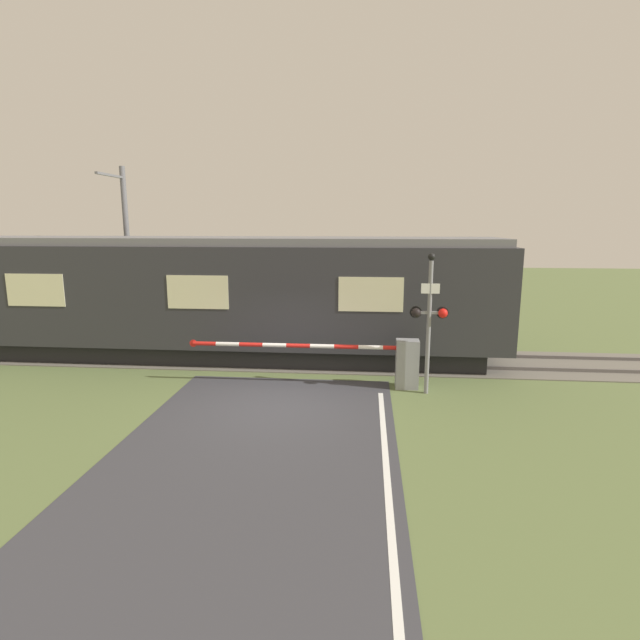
% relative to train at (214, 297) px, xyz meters
% --- Properties ---
extents(ground_plane, '(80.00, 80.00, 0.00)m').
position_rel_train_xyz_m(ground_plane, '(2.81, -4.16, -2.00)').
color(ground_plane, '#5B6B3D').
extents(track_bed, '(36.00, 3.20, 0.13)m').
position_rel_train_xyz_m(track_bed, '(2.81, 0.00, -1.98)').
color(track_bed, '#666056').
rests_on(track_bed, ground_plane).
extents(train, '(18.31, 3.04, 3.91)m').
position_rel_train_xyz_m(train, '(0.00, 0.00, 0.00)').
color(train, black).
rests_on(train, ground_plane).
extents(crossing_barrier, '(6.24, 0.44, 1.32)m').
position_rel_train_xyz_m(crossing_barrier, '(5.53, -2.59, -1.27)').
color(crossing_barrier, gray).
rests_on(crossing_barrier, ground_plane).
extents(signal_post, '(0.97, 0.26, 3.62)m').
position_rel_train_xyz_m(signal_post, '(6.50, -2.98, 0.05)').
color(signal_post, gray).
rests_on(signal_post, ground_plane).
extents(catenary_pole, '(0.20, 1.90, 6.37)m').
position_rel_train_xyz_m(catenary_pole, '(-3.92, 2.26, 1.33)').
color(catenary_pole, slate).
rests_on(catenary_pole, ground_plane).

